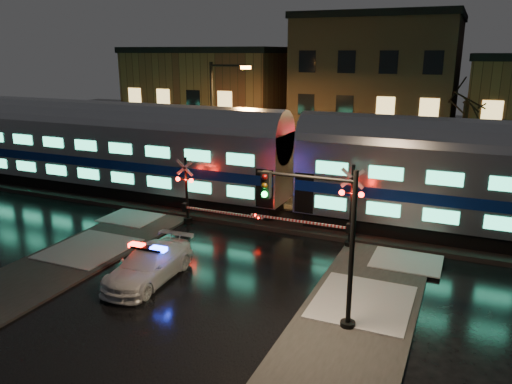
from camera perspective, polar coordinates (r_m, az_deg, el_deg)
ground at (r=23.96m, az=-1.84°, el=-6.63°), size 120.00×120.00×0.00m
ballast at (r=28.23m, az=2.52°, el=-2.86°), size 90.00×4.20×0.24m
sidewalk_left at (r=23.16m, az=-23.49°, el=-8.68°), size 4.00×20.00×0.12m
sidewalk_right at (r=16.95m, az=9.88°, el=-16.85°), size 4.00×20.00×0.12m
building_left at (r=47.89m, az=-4.68°, el=10.17°), size 14.00×10.00×9.00m
building_mid at (r=43.28m, az=13.73°, el=10.85°), size 12.00×11.00×11.50m
train at (r=27.06m, az=4.38°, el=3.47°), size 51.00×3.12×5.92m
police_car at (r=21.11m, az=-12.16°, el=-8.12°), size 2.11×4.88×1.56m
crossing_signal_right at (r=24.07m, az=9.94°, el=-2.48°), size 5.77×0.66×4.08m
crossing_signal_left at (r=27.16m, az=-7.35°, el=-0.64°), size 5.21×0.63×3.69m
traffic_light at (r=16.77m, az=7.96°, el=-5.98°), size 3.60×0.67×5.57m
streetlight at (r=33.15m, az=-4.57°, el=8.38°), size 2.84×0.30×8.49m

